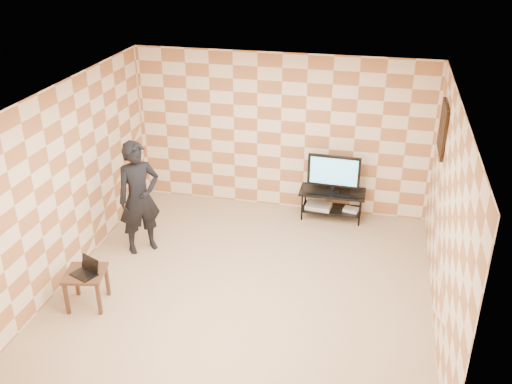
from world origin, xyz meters
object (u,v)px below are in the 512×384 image
at_px(person, 139,198).
at_px(tv_stand, 332,198).
at_px(tv, 334,172).
at_px(side_table, 86,278).

bearing_deg(person, tv_stand, -10.89).
relative_size(tv, person, 0.50).
xyz_separation_m(tv, person, (-2.72, -1.64, 0.03)).
bearing_deg(tv, side_table, -132.68).
bearing_deg(tv, person, -148.86).
height_order(tv_stand, side_table, same).
bearing_deg(tv, tv_stand, 92.33).
distance_m(tv, side_table, 4.26).
relative_size(tv, side_table, 1.48).
relative_size(side_table, person, 0.33).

